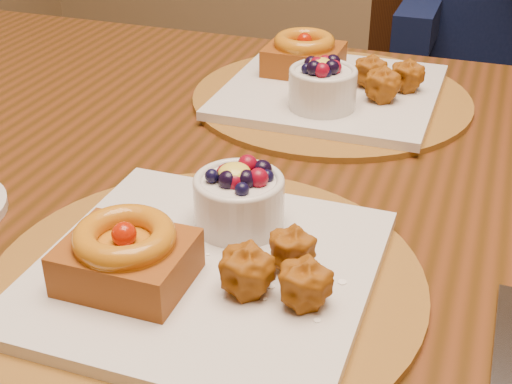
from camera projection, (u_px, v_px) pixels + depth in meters
dining_table at (281, 229)px, 0.84m from camera, size 1.60×0.90×0.76m
place_setting_near at (205, 259)px, 0.61m from camera, size 0.38×0.38×0.08m
place_setting_far at (329, 85)px, 0.97m from camera, size 0.38×0.38×0.08m
chair_far at (458, 107)px, 1.63m from camera, size 0.50×0.50×0.89m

